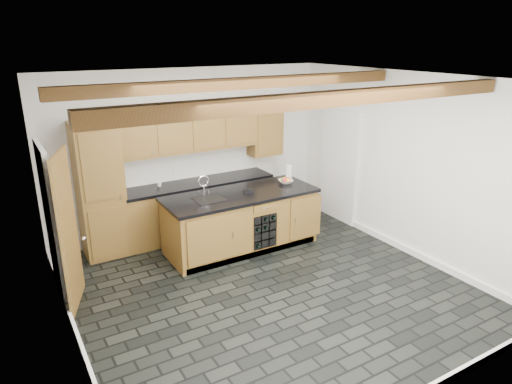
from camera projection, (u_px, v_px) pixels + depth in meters
ground at (268, 287)px, 6.29m from camera, size 5.00×5.00×0.00m
room_shell at (243, 172)px, 6.19m from camera, size 5.01×5.00×5.00m
back_cabinetry at (178, 181)px, 7.61m from camera, size 3.65×0.62×2.20m
island at (242, 221)px, 7.33m from camera, size 2.48×0.96×0.93m
faucet at (208, 196)px, 6.94m from camera, size 0.45×0.40×0.34m
kitchen_scale at (249, 190)px, 7.25m from camera, size 0.18×0.14×0.05m
fruit_bowl at (286, 181)px, 7.68m from camera, size 0.30×0.30×0.06m
fruit_cluster at (286, 180)px, 7.67m from camera, size 0.16×0.17×0.07m
paper_towel at (289, 172)px, 7.93m from camera, size 0.11×0.11×0.22m
mug at (159, 184)px, 7.51m from camera, size 0.10×0.10×0.08m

